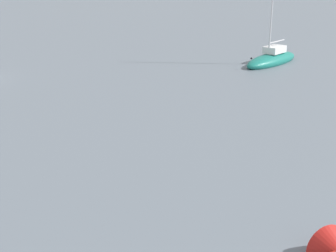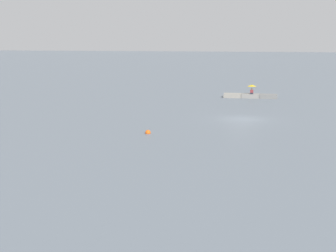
% 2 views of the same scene
% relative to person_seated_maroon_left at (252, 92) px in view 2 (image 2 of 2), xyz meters
% --- Properties ---
extents(ground_plane, '(500.00, 500.00, 0.00)m').
position_rel_person_seated_maroon_left_xyz_m(ground_plane, '(0.15, 17.44, -0.80)').
color(ground_plane, slate).
extents(seawall_pier, '(6.96, 1.47, 0.54)m').
position_rel_person_seated_maroon_left_xyz_m(seawall_pier, '(0.15, -0.06, -0.52)').
color(seawall_pier, slate).
rests_on(seawall_pier, ground_plane).
extents(person_seated_maroon_left, '(0.41, 0.61, 0.73)m').
position_rel_person_seated_maroon_left_xyz_m(person_seated_maroon_left, '(0.00, 0.00, 0.00)').
color(person_seated_maroon_left, '#1E2333').
rests_on(person_seated_maroon_left, seawall_pier).
extents(umbrella_open_yellow, '(1.20, 1.20, 1.27)m').
position_rel_person_seated_maroon_left_xyz_m(umbrella_open_yellow, '(-0.00, -0.02, 0.85)').
color(umbrella_open_yellow, black).
rests_on(umbrella_open_yellow, seawall_pier).
extents(mooring_buoy_near, '(0.45, 0.45, 0.45)m').
position_rel_person_seated_maroon_left_xyz_m(mooring_buoy_near, '(7.37, 26.21, -0.72)').
color(mooring_buoy_near, '#EA5914').
rests_on(mooring_buoy_near, ground_plane).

